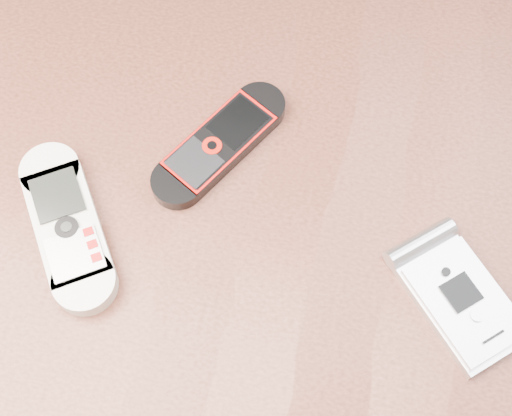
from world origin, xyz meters
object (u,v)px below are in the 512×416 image
object	(u,v)px
nokia_black_red	(220,143)
table	(251,261)
nokia_white	(67,225)
motorola_razr	(461,299)

from	to	relation	value
nokia_black_red	table	bearing A→B (deg)	-24.94
nokia_white	nokia_black_red	distance (m)	0.13
nokia_black_red	motorola_razr	size ratio (longest dim) A/B	1.24
table	nokia_white	bearing A→B (deg)	-162.55
nokia_white	motorola_razr	xyz separation A→B (m)	(0.29, 0.00, 0.00)
nokia_white	nokia_black_red	size ratio (longest dim) A/B	1.06
nokia_white	motorola_razr	distance (m)	0.29
table	motorola_razr	world-z (taller)	motorola_razr
nokia_white	motorola_razr	world-z (taller)	same
nokia_white	table	bearing A→B (deg)	-15.39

